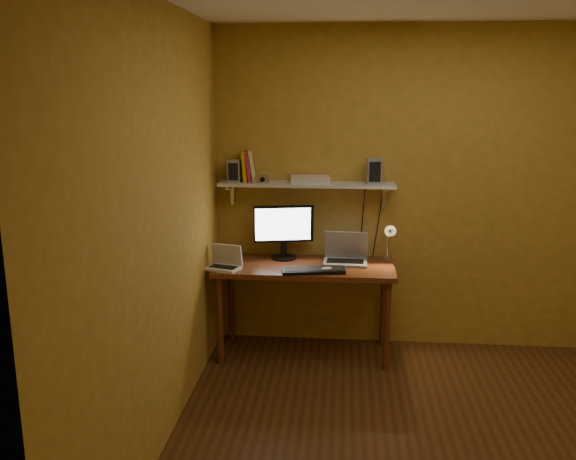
# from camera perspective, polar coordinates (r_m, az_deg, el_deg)

# --- Properties ---
(room) EXTENTS (3.44, 3.24, 2.64)m
(room) POSITION_cam_1_polar(r_m,az_deg,el_deg) (3.48, 16.03, -0.73)
(room) COLOR #522F15
(room) RESTS_ON ground
(desk) EXTENTS (1.40, 0.60, 0.75)m
(desk) POSITION_cam_1_polar(r_m,az_deg,el_deg) (4.83, 1.57, -4.26)
(desk) COLOR brown
(desk) RESTS_ON ground
(wall_shelf) EXTENTS (1.40, 0.25, 0.21)m
(wall_shelf) POSITION_cam_1_polar(r_m,az_deg,el_deg) (4.86, 1.77, 4.27)
(wall_shelf) COLOR silver
(wall_shelf) RESTS_ON room
(monitor) EXTENTS (0.48, 0.24, 0.44)m
(monitor) POSITION_cam_1_polar(r_m,az_deg,el_deg) (4.93, -0.42, 0.09)
(monitor) COLOR black
(monitor) RESTS_ON desk
(laptop) EXTENTS (0.35, 0.26, 0.25)m
(laptop) POSITION_cam_1_polar(r_m,az_deg,el_deg) (4.88, 5.41, -2.28)
(laptop) COLOR gray
(laptop) RESTS_ON desk
(netbook) EXTENTS (0.29, 0.24, 0.19)m
(netbook) POSITION_cam_1_polar(r_m,az_deg,el_deg) (4.72, -5.90, -2.98)
(netbook) COLOR silver
(netbook) RESTS_ON desk
(keyboard) EXTENTS (0.49, 0.23, 0.03)m
(keyboard) POSITION_cam_1_polar(r_m,az_deg,el_deg) (4.61, 2.38, -3.82)
(keyboard) COLOR black
(keyboard) RESTS_ON desk
(mouse) EXTENTS (0.12, 0.09, 0.04)m
(mouse) POSITION_cam_1_polar(r_m,az_deg,el_deg) (4.63, 3.64, -3.71)
(mouse) COLOR silver
(mouse) RESTS_ON desk
(desk_lamp) EXTENTS (0.09, 0.23, 0.38)m
(desk_lamp) POSITION_cam_1_polar(r_m,az_deg,el_deg) (4.88, 9.45, -0.67)
(desk_lamp) COLOR silver
(desk_lamp) RESTS_ON desk
(speaker_left) EXTENTS (0.10, 0.10, 0.18)m
(speaker_left) POSITION_cam_1_polar(r_m,az_deg,el_deg) (4.91, -5.02, 5.53)
(speaker_left) COLOR gray
(speaker_left) RESTS_ON wall_shelf
(speaker_right) EXTENTS (0.12, 0.12, 0.20)m
(speaker_right) POSITION_cam_1_polar(r_m,az_deg,el_deg) (4.85, 8.04, 5.50)
(speaker_right) COLOR gray
(speaker_right) RESTS_ON wall_shelf
(books) EXTENTS (0.15, 0.17, 0.24)m
(books) POSITION_cam_1_polar(r_m,az_deg,el_deg) (4.92, -3.76, 5.95)
(books) COLOR #C99706
(books) RESTS_ON wall_shelf
(shelf_camera) EXTENTS (0.11, 0.05, 0.07)m
(shelf_camera) POSITION_cam_1_polar(r_m,az_deg,el_deg) (4.82, -2.39, 4.78)
(shelf_camera) COLOR silver
(shelf_camera) RESTS_ON wall_shelf
(router) EXTENTS (0.32, 0.23, 0.05)m
(router) POSITION_cam_1_polar(r_m,az_deg,el_deg) (4.86, 2.10, 4.76)
(router) COLOR silver
(router) RESTS_ON wall_shelf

